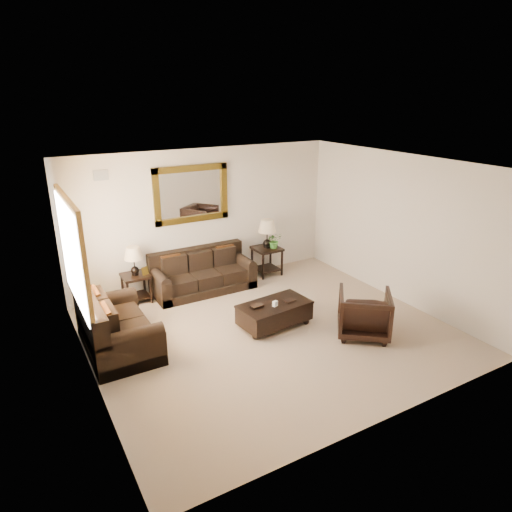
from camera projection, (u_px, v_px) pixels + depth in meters
room at (271, 254)px, 6.99m from camera, size 5.51×5.01×2.71m
window at (74, 254)px, 6.40m from camera, size 0.07×1.96×1.66m
mirror at (191, 194)px, 8.71m from camera, size 1.50×0.06×1.10m
air_vent at (101, 175)px, 7.79m from camera, size 0.25×0.02×0.18m
sofa at (202, 276)px, 8.95m from camera, size 1.96×0.85×0.80m
loveseat at (114, 330)px, 6.83m from camera, size 0.96×1.62×0.91m
end_table_left at (135, 266)px, 8.30m from camera, size 0.49×0.49×1.07m
end_table_right at (267, 239)px, 9.56m from camera, size 0.54×0.54×1.20m
coffee_table at (274, 312)px, 7.57m from camera, size 1.24×0.75×0.50m
armchair at (364, 311)px, 7.24m from camera, size 1.09×1.08×0.82m
potted_plant at (274, 242)px, 9.55m from camera, size 0.36×0.39×0.26m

